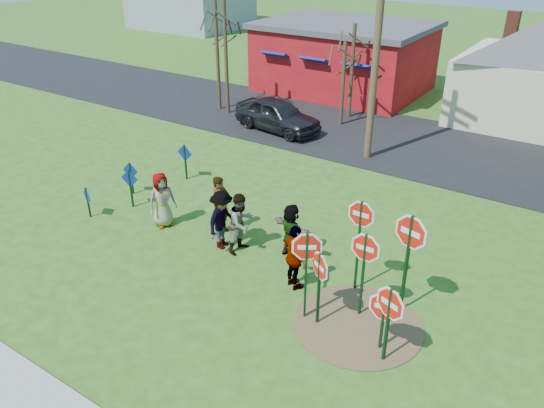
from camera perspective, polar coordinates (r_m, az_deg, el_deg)
The scene contains 27 objects.
ground at distance 16.16m, azimuth -3.80°, elevation -5.10°, with size 120.00×120.00×0.00m, color #345819.
road at distance 25.28m, azimuth 12.14°, elevation 6.90°, with size 120.00×7.50×0.04m, color black.
dirt_patch at distance 13.61m, azimuth 9.24°, elevation -12.58°, with size 3.20×3.20×0.03m, color brown.
red_building at distance 32.59m, azimuth 7.83°, elevation 15.46°, with size 9.40×7.69×3.90m.
stop_sign_a at distance 12.63m, azimuth 5.14°, elevation -7.41°, with size 0.84×0.51×2.17m.
stop_sign_b at distance 13.67m, azimuth 9.48°, elevation -2.06°, with size 0.98×0.07×2.80m.
stop_sign_c at distance 12.90m, azimuth 9.93°, elevation -5.59°, with size 1.01×0.07×2.50m.
stop_sign_d at distance 13.07m, azimuth 14.60°, elevation -3.82°, with size 1.17×0.32×2.93m.
stop_sign_e at distance 12.37m, azimuth 11.96°, elevation -11.15°, with size 1.03×0.07×1.70m.
stop_sign_f at distance 11.85m, azimuth 12.54°, elevation -10.89°, with size 0.99×0.39×2.13m.
stop_sign_g at distance 12.62m, azimuth 3.73°, elevation -5.65°, with size 0.85×0.57×2.58m.
blue_diamond_a at distance 18.70m, azimuth -19.23°, elevation 0.50°, with size 0.61×0.23×1.11m.
blue_diamond_b at distance 18.86m, azimuth -15.01°, elevation 2.10°, with size 0.65×0.16×1.42m.
blue_diamond_c at distance 19.88m, azimuth -14.94°, elevation 3.08°, with size 0.64×0.12×1.24m.
blue_diamond_d at distance 20.61m, azimuth -9.33°, elevation 4.93°, with size 0.68×0.07×1.42m.
person_a at distance 17.42m, azimuth -11.76°, elevation 0.44°, with size 0.91×0.59×1.85m, color #40599A.
person_b at distance 16.70m, azimuth -5.54°, elevation -0.15°, with size 0.71×0.46×1.94m, color teal.
person_c at distance 15.74m, azimuth -3.32°, elevation -2.03°, with size 0.92×0.71×1.89m, color brown.
person_d at distance 15.95m, azimuth -5.39°, elevation -1.71°, with size 1.21×0.70×1.88m, color #2D2C31.
person_e at distance 14.12m, azimuth 2.47°, elevation -5.78°, with size 1.11×0.46×1.90m, color #532D5F.
person_f at distance 15.50m, azimuth 2.09°, elevation -2.90°, with size 1.57×0.50×1.70m, color #215331.
suv at distance 25.52m, azimuth 0.60°, elevation 9.57°, with size 1.79×4.44×1.51m, color #2E2E32.
utility_pole at distance 21.62m, azimuth 11.28°, elevation 17.03°, with size 2.23×0.77×9.34m.
bare_tree_west at distance 28.25m, azimuth -5.97°, elevation 17.33°, with size 1.80×1.80×5.75m.
bare_tree_east at distance 27.24m, azimuth 8.68°, elevation 15.25°, with size 1.80×1.80×4.65m.
bare_tree_mid at distance 27.53m, azimuth -5.04°, elevation 17.22°, with size 1.80×1.80×5.84m.
bare_tree_extra at distance 26.07m, azimuth 7.72°, elevation 13.92°, with size 1.80×1.80×4.08m.
Camera 1 is at (8.37, -10.71, 8.73)m, focal length 35.00 mm.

